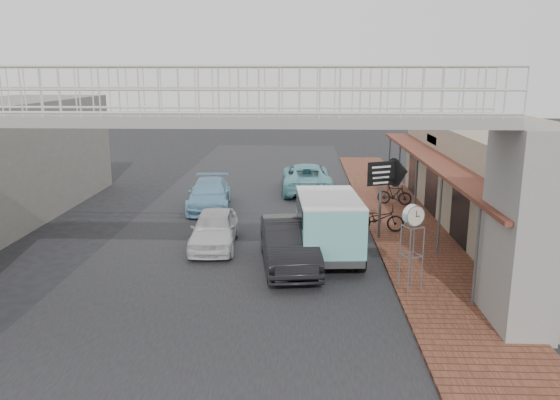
# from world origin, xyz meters

# --- Properties ---
(ground) EXTENTS (120.00, 120.00, 0.00)m
(ground) POSITION_xyz_m (0.00, 0.00, 0.00)
(ground) COLOR black
(ground) RESTS_ON ground
(road_strip) EXTENTS (10.00, 60.00, 0.01)m
(road_strip) POSITION_xyz_m (0.00, 0.00, 0.01)
(road_strip) COLOR black
(road_strip) RESTS_ON ground
(sidewalk) EXTENTS (3.00, 40.00, 0.10)m
(sidewalk) POSITION_xyz_m (6.50, 3.00, 0.05)
(sidewalk) COLOR brown
(sidewalk) RESTS_ON ground
(shophouse_row) EXTENTS (7.20, 18.00, 4.00)m
(shophouse_row) POSITION_xyz_m (10.97, 4.00, 2.01)
(shophouse_row) COLOR gray
(shophouse_row) RESTS_ON ground
(footbridge) EXTENTS (16.40, 2.40, 6.34)m
(footbridge) POSITION_xyz_m (0.00, -4.00, 3.18)
(footbridge) COLOR gray
(footbridge) RESTS_ON ground
(white_hatchback) EXTENTS (1.78, 4.04, 1.35)m
(white_hatchback) POSITION_xyz_m (-0.90, 1.97, 0.68)
(white_hatchback) COLOR silver
(white_hatchback) RESTS_ON ground
(dark_sedan) EXTENTS (2.23, 4.85, 1.54)m
(dark_sedan) POSITION_xyz_m (1.86, 0.05, 0.77)
(dark_sedan) COLOR black
(dark_sedan) RESTS_ON ground
(angkot_curb) EXTENTS (2.73, 5.53, 1.51)m
(angkot_curb) POSITION_xyz_m (2.50, 11.59, 0.75)
(angkot_curb) COLOR #6DB5BD
(angkot_curb) RESTS_ON ground
(angkot_far) EXTENTS (2.29, 4.77, 1.34)m
(angkot_far) POSITION_xyz_m (-2.03, 7.68, 0.67)
(angkot_far) COLOR #6FA4C1
(angkot_far) RESTS_ON ground
(angkot_van) EXTENTS (2.33, 4.60, 2.19)m
(angkot_van) POSITION_xyz_m (3.15, 1.00, 1.39)
(angkot_van) COLOR black
(angkot_van) RESTS_ON ground
(motorcycle_near) EXTENTS (2.02, 0.90, 1.03)m
(motorcycle_near) POSITION_xyz_m (5.30, 3.92, 0.61)
(motorcycle_near) COLOR black
(motorcycle_near) RESTS_ON sidewalk
(motorcycle_far) EXTENTS (1.67, 0.90, 0.97)m
(motorcycle_far) POSITION_xyz_m (6.64, 8.40, 0.58)
(motorcycle_far) COLOR black
(motorcycle_far) RESTS_ON sidewalk
(street_clock) EXTENTS (0.65, 0.64, 2.52)m
(street_clock) POSITION_xyz_m (5.39, -2.05, 2.19)
(street_clock) COLOR #59595B
(street_clock) RESTS_ON sidewalk
(arrow_sign) EXTENTS (1.81, 1.23, 3.01)m
(arrow_sign) POSITION_xyz_m (5.89, 3.35, 2.53)
(arrow_sign) COLOR #59595B
(arrow_sign) RESTS_ON sidewalk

